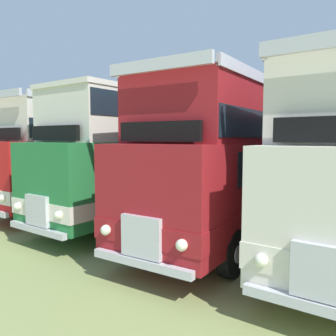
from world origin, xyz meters
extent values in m
cube|color=red|center=(-12.00, 0.22, 1.70)|extent=(2.75, 10.34, 2.30)
cube|color=silver|center=(-12.00, 0.22, 1.10)|extent=(2.79, 10.38, 0.44)
cube|color=#19232D|center=(-12.01, 0.62, 2.30)|extent=(2.72, 7.94, 0.76)
sphere|color=#EAEACC|center=(-10.98, -4.96, 1.10)|extent=(0.22, 0.22, 0.22)
cube|color=silver|center=(-12.01, 0.47, 3.60)|extent=(2.63, 9.44, 1.50)
cube|color=silver|center=(-11.89, -4.42, 4.40)|extent=(2.40, 0.16, 0.24)
cube|color=silver|center=(-12.11, 4.66, 4.40)|extent=(2.40, 0.16, 0.24)
cube|color=silver|center=(-10.81, 0.50, 4.40)|extent=(0.33, 9.38, 0.24)
cube|color=silver|center=(-13.21, 0.44, 4.40)|extent=(0.33, 9.38, 0.24)
cube|color=#19232D|center=(-12.01, 0.47, 3.30)|extent=(2.67, 9.34, 0.64)
cube|color=black|center=(-11.89, -4.37, 3.10)|extent=(1.90, 0.17, 0.40)
cylinder|color=black|center=(-10.77, -3.29, 0.52)|extent=(0.31, 1.05, 1.04)
cylinder|color=silver|center=(-10.62, -3.29, 0.52)|extent=(0.03, 0.36, 0.36)
cylinder|color=black|center=(-13.07, -3.35, 0.52)|extent=(0.31, 1.05, 1.04)
cylinder|color=silver|center=(-13.22, -3.35, 0.52)|extent=(0.03, 0.36, 0.36)
cylinder|color=black|center=(-10.93, 3.59, 0.52)|extent=(0.31, 1.05, 1.04)
cylinder|color=silver|center=(-10.78, 3.59, 0.52)|extent=(0.03, 0.36, 0.36)
cylinder|color=black|center=(-13.23, 3.53, 0.52)|extent=(0.31, 1.05, 1.04)
cylinder|color=silver|center=(-13.38, 3.53, 0.52)|extent=(0.03, 0.36, 0.36)
cube|color=#237538|center=(-8.57, -0.35, 1.70)|extent=(2.61, 9.89, 2.30)
cube|color=silver|center=(-8.57, -0.35, 1.10)|extent=(2.65, 9.93, 0.44)
cube|color=#19232D|center=(-8.58, 0.05, 2.30)|extent=(2.61, 7.49, 0.76)
cube|color=#19232D|center=(-8.52, -5.22, 2.35)|extent=(2.20, 0.12, 0.90)
cube|color=silver|center=(-8.52, -5.33, 1.10)|extent=(0.90, 0.13, 0.80)
cube|color=silver|center=(-8.52, -5.36, 0.60)|extent=(2.30, 0.17, 0.16)
sphere|color=#EAEACC|center=(-7.62, -5.33, 1.10)|extent=(0.22, 0.22, 0.22)
sphere|color=#EAEACC|center=(-9.42, -5.35, 1.10)|extent=(0.22, 0.22, 0.22)
cube|color=silver|center=(-8.58, -0.10, 3.60)|extent=(2.50, 8.99, 1.50)
cube|color=silver|center=(-8.58, -0.10, 4.42)|extent=(2.56, 9.09, 0.14)
cube|color=#19232D|center=(-8.58, -0.10, 3.90)|extent=(2.54, 8.89, 0.68)
cube|color=black|center=(-8.52, -4.73, 3.10)|extent=(1.90, 0.14, 0.40)
cylinder|color=black|center=(-7.39, -3.67, 0.52)|extent=(0.29, 1.04, 1.04)
cylinder|color=silver|center=(-7.24, -3.66, 0.52)|extent=(0.02, 0.36, 0.36)
cylinder|color=black|center=(-9.69, -3.69, 0.52)|extent=(0.29, 1.04, 1.04)
cylinder|color=silver|center=(-9.84, -3.69, 0.52)|extent=(0.02, 0.36, 0.36)
cylinder|color=black|center=(-7.46, 2.80, 0.52)|extent=(0.29, 1.04, 1.04)
cylinder|color=silver|center=(-7.31, 2.80, 0.52)|extent=(0.02, 0.36, 0.36)
cylinder|color=black|center=(-9.76, 2.77, 0.52)|extent=(0.29, 1.04, 1.04)
cylinder|color=silver|center=(-9.91, 2.77, 0.52)|extent=(0.02, 0.36, 0.36)
cube|color=maroon|center=(-5.14, 0.10, 1.70)|extent=(3.16, 11.26, 2.30)
cube|color=maroon|center=(-5.14, 0.10, 1.10)|extent=(3.20, 11.30, 0.44)
cube|color=#19232D|center=(-5.17, 0.50, 2.30)|extent=(3.04, 8.87, 0.76)
cube|color=#19232D|center=(-4.82, -5.39, 2.35)|extent=(2.20, 0.23, 0.90)
cube|color=silver|center=(-4.81, -5.50, 1.10)|extent=(0.91, 0.17, 0.80)
cube|color=silver|center=(-4.81, -5.53, 0.60)|extent=(2.30, 0.28, 0.16)
sphere|color=#EAEACC|center=(-3.91, -5.46, 1.10)|extent=(0.22, 0.22, 0.22)
sphere|color=#EAEACC|center=(-5.71, -5.57, 1.10)|extent=(0.22, 0.22, 0.22)
cube|color=maroon|center=(-5.16, 0.35, 3.60)|extent=(3.00, 10.35, 1.50)
cube|color=silver|center=(-4.84, -4.96, 4.40)|extent=(2.40, 0.24, 0.24)
cube|color=silver|center=(-5.43, 4.96, 4.40)|extent=(2.40, 0.24, 0.24)
cube|color=silver|center=(-3.96, 0.42, 4.40)|extent=(0.71, 10.22, 0.24)
cube|color=silver|center=(-6.36, 0.28, 4.40)|extent=(0.71, 10.22, 0.24)
cube|color=#19232D|center=(-5.16, 0.35, 3.30)|extent=(3.04, 10.26, 0.64)
cube|color=black|center=(-4.85, -4.91, 3.10)|extent=(1.90, 0.23, 0.40)
cylinder|color=black|center=(-3.76, -3.79, 0.52)|extent=(0.34, 1.05, 1.04)
cylinder|color=silver|center=(-3.61, -3.78, 0.52)|extent=(0.04, 0.36, 0.36)
cylinder|color=black|center=(-6.06, -3.93, 0.52)|extent=(0.34, 1.05, 1.04)
cylinder|color=silver|center=(-6.21, -3.93, 0.52)|extent=(0.04, 0.36, 0.36)
cylinder|color=black|center=(-4.22, 3.93, 0.52)|extent=(0.34, 1.05, 1.04)
cylinder|color=silver|center=(-4.07, 3.94, 0.52)|extent=(0.04, 0.36, 0.36)
cylinder|color=black|center=(-6.52, 3.79, 0.52)|extent=(0.34, 1.05, 1.04)
cylinder|color=silver|center=(-6.66, 3.78, 0.52)|extent=(0.04, 0.36, 0.36)
cube|color=#19232D|center=(-1.62, -5.21, 2.35)|extent=(2.20, 0.14, 0.90)
cube|color=silver|center=(-1.62, -5.32, 1.10)|extent=(0.90, 0.14, 0.80)
cube|color=silver|center=(-1.62, -5.35, 0.60)|extent=(2.30, 0.18, 0.16)
sphere|color=#EAEACC|center=(-2.52, -5.35, 1.10)|extent=(0.22, 0.22, 0.22)
cube|color=silver|center=(-2.92, 0.45, 4.40)|extent=(0.27, 10.08, 0.24)
cylinder|color=black|center=(-2.80, -3.69, 0.52)|extent=(0.30, 1.04, 1.04)
cylinder|color=silver|center=(-2.95, -3.69, 0.52)|extent=(0.03, 0.36, 0.36)
cylinder|color=#8C704C|center=(-15.00, 9.93, 0.53)|extent=(0.08, 0.08, 1.05)
cylinder|color=#8C704C|center=(-7.50, 9.93, 0.53)|extent=(0.08, 0.08, 1.05)
camera|label=1|loc=(-0.65, -10.28, 2.98)|focal=36.41mm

